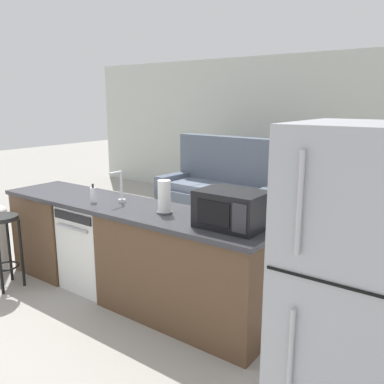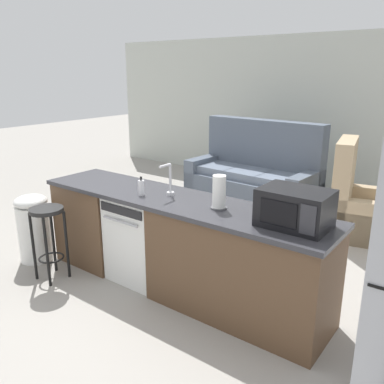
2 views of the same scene
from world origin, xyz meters
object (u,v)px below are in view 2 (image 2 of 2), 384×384
(microwave, at_px, (295,208))
(trash_bin, at_px, (34,227))
(couch, at_px, (255,177))
(armchair, at_px, (358,208))
(paper_towel_roll, at_px, (219,193))
(dishwasher, at_px, (145,237))
(soap_bottle, at_px, (141,187))
(bar_stool, at_px, (48,228))

(microwave, bearing_deg, trash_bin, -170.76)
(couch, distance_m, armchair, 1.75)
(microwave, height_order, paper_towel_roll, paper_towel_roll)
(dishwasher, bearing_deg, soap_bottle, -51.14)
(paper_towel_roll, distance_m, trash_bin, 2.23)
(dishwasher, height_order, trash_bin, dishwasher)
(couch, relative_size, armchair, 1.70)
(armchair, bearing_deg, paper_towel_roll, -101.90)
(soap_bottle, relative_size, bar_stool, 0.24)
(dishwasher, bearing_deg, trash_bin, -159.80)
(microwave, distance_m, bar_stool, 2.37)
(paper_towel_roll, bearing_deg, soap_bottle, -172.13)
(paper_towel_roll, height_order, soap_bottle, paper_towel_roll)
(microwave, height_order, trash_bin, microwave)
(dishwasher, distance_m, armchair, 2.77)
(soap_bottle, height_order, armchair, armchair)
(dishwasher, bearing_deg, couch, 96.43)
(soap_bottle, bearing_deg, trash_bin, -165.53)
(paper_towel_roll, bearing_deg, dishwasher, 179.79)
(paper_towel_roll, relative_size, armchair, 0.24)
(trash_bin, distance_m, armchair, 3.85)
(dishwasher, xyz_separation_m, trash_bin, (-1.22, -0.45, -0.04))
(paper_towel_roll, distance_m, couch, 3.16)
(dishwasher, relative_size, soap_bottle, 4.77)
(microwave, height_order, bar_stool, microwave)
(soap_bottle, distance_m, armchair, 2.89)
(bar_stool, distance_m, couch, 3.47)
(dishwasher, relative_size, paper_towel_roll, 2.98)
(microwave, relative_size, armchair, 0.42)
(soap_bottle, xyz_separation_m, couch, (-0.41, 2.96, -0.58))
(soap_bottle, bearing_deg, couch, 97.89)
(dishwasher, bearing_deg, armchair, 60.30)
(paper_towel_roll, bearing_deg, armchair, 78.10)
(couch, height_order, armchair, couch)
(trash_bin, bearing_deg, soap_bottle, 14.47)
(microwave, bearing_deg, bar_stool, -165.20)
(bar_stool, bearing_deg, couch, 83.52)
(paper_towel_roll, xyz_separation_m, armchair, (0.51, 2.41, -0.69))
(trash_bin, bearing_deg, couch, 74.83)
(paper_towel_roll, bearing_deg, trash_bin, -167.96)
(dishwasher, distance_m, couch, 2.87)
(soap_bottle, bearing_deg, dishwasher, 128.86)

